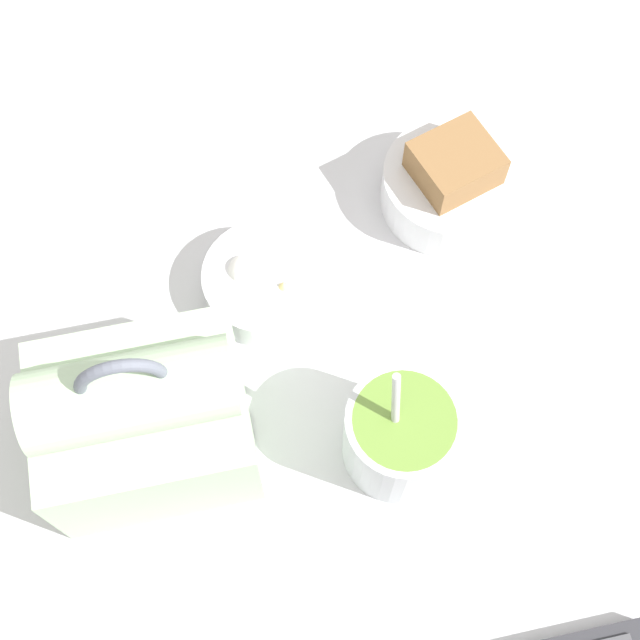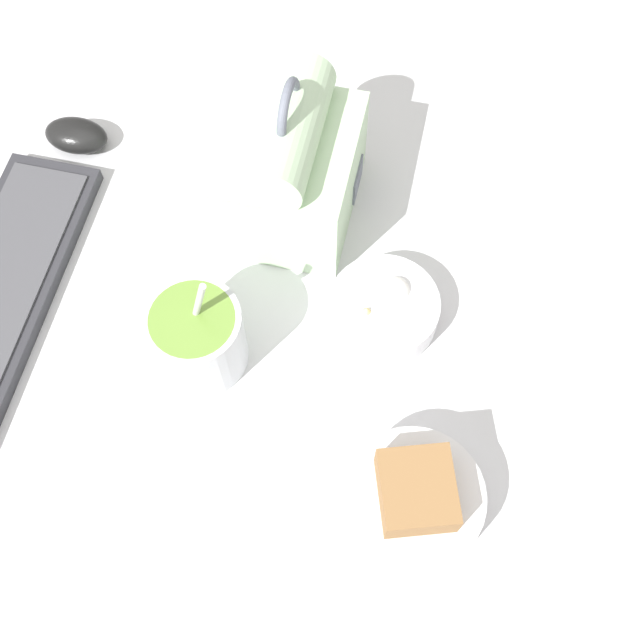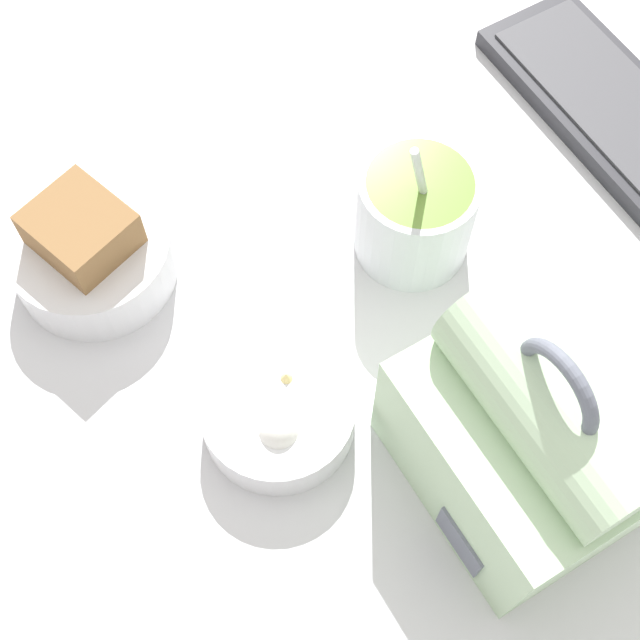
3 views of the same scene
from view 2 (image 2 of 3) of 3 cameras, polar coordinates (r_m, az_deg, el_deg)
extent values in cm
cube|color=silver|center=(90.47, -2.28, -0.41)|extent=(140.00, 110.00, 2.00)
cube|color=#2D2D33|center=(97.00, -21.78, 1.73)|extent=(36.41, 11.26, 1.80)
cube|color=#B7D6AD|center=(92.46, -2.01, 10.21)|extent=(17.37, 14.04, 11.99)
cylinder|color=#B7D6AD|center=(86.30, -2.17, 13.28)|extent=(16.50, 6.59, 6.59)
cube|color=slate|center=(95.53, 2.69, 9.93)|extent=(4.86, 0.30, 3.60)
torus|color=slate|center=(84.02, -2.25, 14.56)|extent=(7.08, 1.00, 7.08)
cylinder|color=silver|center=(84.58, -8.68, -1.27)|extent=(9.95, 9.95, 9.15)
cylinder|color=olive|center=(80.77, -9.09, 0.01)|extent=(8.76, 8.76, 0.60)
cylinder|color=silver|center=(79.80, -8.74, 0.81)|extent=(0.70, 3.23, 10.38)
cylinder|color=silver|center=(80.66, 6.56, -12.70)|extent=(13.77, 13.77, 4.95)
cube|color=olive|center=(78.03, 6.77, -12.24)|extent=(9.33, 8.89, 6.93)
cylinder|color=silver|center=(88.19, 4.53, 0.67)|extent=(12.10, 12.10, 3.96)
ellipsoid|color=white|center=(87.83, 5.39, 1.98)|extent=(3.29, 3.29, 3.87)
cone|color=#F4DB84|center=(86.59, 3.30, 0.34)|extent=(5.47, 5.47, 3.36)
sphere|color=black|center=(88.25, 6.92, 0.46)|extent=(1.45, 1.45, 1.45)
sphere|color=black|center=(88.47, 6.53, 0.84)|extent=(1.45, 1.45, 1.45)
sphere|color=black|center=(88.49, 5.99, 0.98)|extent=(1.45, 1.45, 1.45)
sphere|color=black|center=(88.31, 5.45, 0.86)|extent=(1.45, 1.45, 1.45)
ellipsoid|color=black|center=(105.75, -16.94, 12.44)|extent=(4.98, 7.88, 3.53)
camera|label=1|loc=(0.59, -52.46, 49.94)|focal=50.00mm
camera|label=3|loc=(0.65, 29.56, 47.53)|focal=50.00mm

